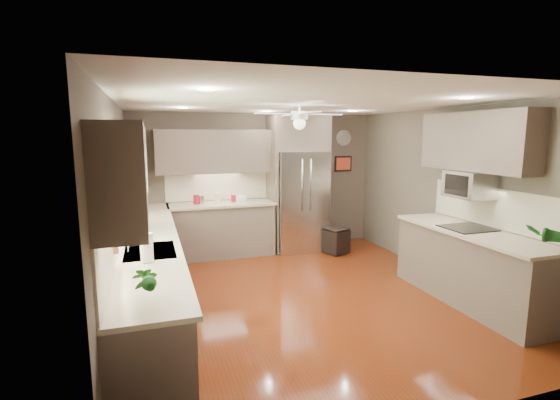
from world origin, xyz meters
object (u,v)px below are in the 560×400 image
canister_a (196,200)px  stool (336,240)px  canister_b (202,200)px  soap_bottle (137,233)px  paper_towel (147,247)px  bowl (242,201)px  potted_plant_right (543,234)px  canister_d (233,199)px  microwave (469,184)px  refrigerator (299,186)px  canister_c (217,198)px  potted_plant_left (144,279)px

canister_a → stool: size_ratio=0.35×
canister_b → soap_bottle: bearing=-113.7°
canister_b → paper_towel: size_ratio=0.50×
stool → paper_towel: 4.18m
bowl → potted_plant_right: bearing=-59.9°
canister_d → paper_towel: 3.44m
potted_plant_right → microwave: 1.24m
canister_a → bowl: size_ratio=0.81×
bowl → refrigerator: refrigerator is taller
canister_a → refrigerator: refrigerator is taller
canister_c → stool: (2.03, -0.55, -0.79)m
canister_b → canister_c: 0.28m
canister_c → microwave: (2.81, -2.77, 0.45)m
canister_d → microwave: 3.79m
soap_bottle → canister_d: bearing=56.0°
potted_plant_right → potted_plant_left: bearing=-178.3°
soap_bottle → bowl: size_ratio=0.96×
canister_d → canister_c: bearing=-178.3°
canister_b → bowl: 0.71m
bowl → stool: (1.60, -0.51, -0.73)m
potted_plant_left → paper_towel: bearing=89.2°
canister_c → refrigerator: (1.49, -0.07, 0.16)m
canister_d → stool: canister_d is taller
canister_b → bowl: canister_b is taller
canister_c → soap_bottle: soap_bottle is taller
canister_c → potted_plant_left: size_ratio=0.49×
canister_c → canister_d: (0.28, 0.01, -0.03)m
paper_towel → canister_b: bearing=73.9°
potted_plant_right → paper_towel: potted_plant_right is taller
canister_a → microwave: microwave is taller
canister_a → stool: canister_a is taller
refrigerator → canister_d: bearing=176.5°
potted_plant_left → microwave: size_ratio=0.61×
canister_a → soap_bottle: soap_bottle is taller
soap_bottle → stool: 3.81m
microwave → canister_d: bearing=132.3°
canister_c → paper_towel: 3.32m
canister_c → potted_plant_left: 4.24m
potted_plant_left → canister_d: bearing=70.3°
canister_d → canister_b: bearing=-176.2°
potted_plant_right → stool: potted_plant_right is taller
canister_a → paper_towel: bearing=-104.6°
potted_plant_right → refrigerator: 4.07m
soap_bottle → paper_towel: paper_towel is taller
canister_a → canister_c: 0.37m
potted_plant_right → stool: (-0.67, 3.40, -0.87)m
soap_bottle → canister_c: bearing=61.0°
canister_d → soap_bottle: bearing=-124.0°
canister_d → potted_plant_right: (2.41, -3.96, 0.11)m
canister_c → paper_towel: bearing=-110.6°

